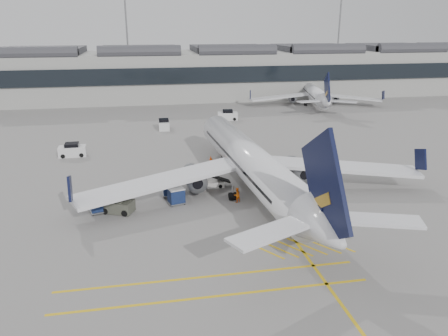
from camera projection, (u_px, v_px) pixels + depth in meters
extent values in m
plane|color=gray|center=(172.00, 221.00, 40.87)|extent=(220.00, 220.00, 0.00)
cube|color=#9E9E99|center=(149.00, 76.00, 106.29)|extent=(200.00, 20.00, 11.00)
cube|color=black|center=(150.00, 76.00, 96.46)|extent=(200.00, 0.50, 3.60)
cube|color=#38383D|center=(148.00, 49.00, 104.34)|extent=(200.00, 18.00, 1.40)
cylinder|color=slate|center=(128.00, 44.00, 116.27)|extent=(0.44, 0.44, 25.00)
cylinder|color=slate|center=(338.00, 42.00, 126.83)|extent=(0.44, 0.44, 25.00)
cube|color=gold|center=(250.00, 179.00, 51.95)|extent=(0.25, 60.00, 0.01)
cylinder|color=silver|center=(249.00, 161.00, 47.72)|extent=(5.81, 31.47, 3.92)
cone|color=silver|center=(213.00, 126.00, 64.03)|extent=(4.17, 4.40, 3.92)
cone|color=silver|center=(326.00, 230.00, 30.88)|extent=(4.22, 5.23, 3.92)
cube|color=silver|center=(161.00, 181.00, 44.27)|extent=(17.87, 9.98, 0.37)
cube|color=silver|center=(338.00, 167.00, 48.87)|extent=(18.10, 8.08, 0.37)
cylinder|color=slate|center=(195.00, 178.00, 47.32)|extent=(2.41, 3.88, 2.19)
cylinder|color=slate|center=(298.00, 170.00, 50.13)|extent=(2.41, 3.88, 2.19)
cube|color=black|center=(325.00, 188.00, 30.54)|extent=(0.79, 7.94, 8.73)
cylinder|color=black|center=(223.00, 156.00, 59.68)|extent=(0.33, 0.68, 0.67)
cylinder|color=black|center=(233.00, 196.00, 45.61)|extent=(0.78, 0.88, 0.83)
cylinder|color=black|center=(279.00, 192.00, 46.82)|extent=(0.78, 0.88, 0.83)
cylinder|color=silver|center=(314.00, 93.00, 99.11)|extent=(8.13, 24.95, 3.11)
cone|color=silver|center=(304.00, 85.00, 112.47)|extent=(3.73, 3.88, 3.11)
cone|color=silver|center=(327.00, 102.00, 85.33)|extent=(3.86, 4.53, 3.11)
cube|color=silver|center=(280.00, 97.00, 98.31)|extent=(14.32, 4.48, 0.29)
cube|color=silver|center=(350.00, 97.00, 98.02)|extent=(13.70, 9.58, 0.29)
cylinder|color=slate|center=(292.00, 98.00, 100.01)|extent=(2.31, 3.27, 1.74)
cylinder|color=slate|center=(334.00, 98.00, 99.83)|extent=(2.31, 3.27, 1.74)
cube|color=black|center=(327.00, 90.00, 85.08)|extent=(1.53, 6.22, 6.93)
cylinder|color=black|center=(306.00, 97.00, 108.89)|extent=(0.34, 0.57, 0.53)
cylinder|color=black|center=(305.00, 104.00, 97.90)|extent=(0.70, 0.77, 0.66)
cylinder|color=black|center=(324.00, 104.00, 97.83)|extent=(0.70, 0.77, 0.66)
cube|color=silver|center=(208.00, 184.00, 49.26)|extent=(3.70, 1.55, 0.67)
cube|color=black|center=(216.00, 177.00, 49.22)|extent=(3.29, 1.15, 1.42)
cube|color=silver|center=(198.00, 179.00, 48.84)|extent=(0.90, 1.28, 0.87)
cylinder|color=black|center=(197.00, 188.00, 48.41)|extent=(0.43, 0.19, 0.42)
cylinder|color=black|center=(195.00, 184.00, 49.66)|extent=(0.43, 0.19, 0.42)
cylinder|color=black|center=(220.00, 186.00, 48.95)|extent=(0.43, 0.19, 0.42)
cylinder|color=black|center=(218.00, 182.00, 50.20)|extent=(0.43, 0.19, 0.42)
cube|color=gray|center=(176.00, 202.00, 44.65)|extent=(1.93, 1.73, 0.12)
cube|color=navy|center=(176.00, 195.00, 44.41)|extent=(1.78, 1.65, 1.39)
cube|color=silver|center=(176.00, 189.00, 44.18)|extent=(1.84, 1.71, 0.10)
cylinder|color=black|center=(172.00, 206.00, 43.94)|extent=(0.23, 0.15, 0.21)
cylinder|color=black|center=(169.00, 202.00, 44.84)|extent=(0.23, 0.15, 0.21)
cylinder|color=black|center=(185.00, 204.00, 44.50)|extent=(0.23, 0.15, 0.21)
cylinder|color=black|center=(181.00, 200.00, 45.40)|extent=(0.23, 0.15, 0.21)
cube|color=gray|center=(171.00, 194.00, 46.82)|extent=(1.82, 1.50, 0.13)
cube|color=navy|center=(171.00, 186.00, 46.55)|extent=(1.66, 1.45, 1.54)
cube|color=silver|center=(171.00, 179.00, 46.30)|extent=(1.72, 1.50, 0.11)
cylinder|color=black|center=(165.00, 197.00, 46.17)|extent=(0.24, 0.11, 0.23)
cylinder|color=black|center=(164.00, 193.00, 47.27)|extent=(0.24, 0.11, 0.23)
cylinder|color=black|center=(179.00, 196.00, 46.43)|extent=(0.24, 0.11, 0.23)
cylinder|color=black|center=(178.00, 192.00, 47.52)|extent=(0.24, 0.11, 0.23)
cube|color=gray|center=(174.00, 191.00, 47.54)|extent=(1.90, 1.61, 0.13)
cube|color=navy|center=(173.00, 184.00, 47.27)|extent=(1.74, 1.54, 1.53)
cube|color=silver|center=(173.00, 177.00, 47.02)|extent=(1.79, 1.60, 0.11)
cylinder|color=black|center=(167.00, 194.00, 46.93)|extent=(0.24, 0.12, 0.23)
cylinder|color=black|center=(167.00, 190.00, 48.03)|extent=(0.24, 0.12, 0.23)
cylinder|color=black|center=(180.00, 194.00, 47.10)|extent=(0.24, 0.12, 0.23)
cylinder|color=black|center=(180.00, 190.00, 48.19)|extent=(0.24, 0.12, 0.23)
cube|color=gray|center=(100.00, 210.00, 42.75)|extent=(2.28, 2.05, 0.14)
cube|color=navy|center=(99.00, 201.00, 42.46)|extent=(2.11, 1.95, 1.65)
cube|color=silver|center=(99.00, 193.00, 42.19)|extent=(2.18, 2.02, 0.11)
cylinder|color=black|center=(93.00, 215.00, 41.91)|extent=(0.27, 0.18, 0.25)
cylinder|color=black|center=(91.00, 210.00, 42.97)|extent=(0.27, 0.18, 0.25)
cylinder|color=black|center=(110.00, 212.00, 42.57)|extent=(0.27, 0.18, 0.25)
cylinder|color=black|center=(107.00, 207.00, 43.64)|extent=(0.27, 0.18, 0.25)
imported|color=#FF570D|center=(205.00, 181.00, 48.54)|extent=(0.77, 0.73, 1.78)
imported|color=orange|center=(237.00, 195.00, 44.96)|extent=(0.94, 0.88, 1.56)
cube|color=#4D4E42|center=(118.00, 206.00, 42.58)|extent=(3.32, 2.76, 1.14)
cube|color=#4D4E42|center=(118.00, 200.00, 42.37)|extent=(1.82, 1.82, 0.57)
cylinder|color=black|center=(105.00, 211.00, 42.23)|extent=(0.70, 0.53, 0.64)
cylinder|color=black|center=(113.00, 205.00, 43.60)|extent=(0.70, 0.53, 0.64)
cylinder|color=black|center=(125.00, 213.00, 41.76)|extent=(0.70, 0.53, 0.64)
cylinder|color=black|center=(132.00, 207.00, 43.13)|extent=(0.70, 0.53, 0.64)
cone|color=#F24C0A|center=(211.00, 158.00, 59.08)|extent=(0.41, 0.41, 0.57)
cone|color=#F24C0A|center=(293.00, 185.00, 49.10)|extent=(0.40, 0.40, 0.56)
cube|color=silver|center=(73.00, 151.00, 60.62)|extent=(3.71, 1.94, 1.42)
cube|color=black|center=(72.00, 145.00, 60.35)|extent=(1.88, 1.78, 0.61)
cylinder|color=black|center=(63.00, 156.00, 59.75)|extent=(0.62, 0.24, 0.61)
cylinder|color=black|center=(64.00, 153.00, 61.25)|extent=(0.62, 0.24, 0.61)
cylinder|color=black|center=(81.00, 155.00, 60.24)|extent=(0.62, 0.24, 0.61)
cylinder|color=black|center=(82.00, 152.00, 61.75)|extent=(0.62, 0.24, 0.61)
cube|color=silver|center=(164.00, 125.00, 76.10)|extent=(1.84, 3.60, 1.39)
cube|color=black|center=(164.00, 121.00, 75.83)|extent=(1.71, 1.81, 0.59)
cylinder|color=black|center=(169.00, 129.00, 75.24)|extent=(0.23, 0.60, 0.59)
cylinder|color=black|center=(160.00, 129.00, 74.98)|extent=(0.23, 0.60, 0.59)
cylinder|color=black|center=(168.00, 126.00, 77.46)|extent=(0.23, 0.60, 0.59)
cylinder|color=black|center=(159.00, 126.00, 77.21)|extent=(0.23, 0.60, 0.59)
cube|color=silver|center=(228.00, 116.00, 83.51)|extent=(3.96, 2.33, 1.46)
cube|color=black|center=(228.00, 112.00, 83.24)|extent=(2.08, 1.99, 0.63)
cylinder|color=black|center=(221.00, 119.00, 82.78)|extent=(0.65, 0.31, 0.63)
cylinder|color=black|center=(221.00, 117.00, 84.36)|extent=(0.65, 0.31, 0.63)
cylinder|color=black|center=(234.00, 119.00, 82.93)|extent=(0.65, 0.31, 0.63)
cylinder|color=black|center=(234.00, 117.00, 84.51)|extent=(0.65, 0.31, 0.63)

